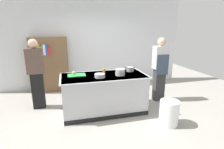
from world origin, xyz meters
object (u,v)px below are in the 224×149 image
Objects in this scene: juice_cup at (104,71)px; onion at (74,73)px; person_guest at (36,73)px; person_chef at (160,68)px; sauce_pan at (130,69)px; bookshelf at (50,65)px; trash_bin at (169,113)px; mixing_bowl at (100,76)px; stock_pot at (120,72)px.

onion is at bearing -173.80° from juice_cup.
person_chef is at bearing 86.10° from person_guest.
person_chef reaches higher than sauce_pan.
person_chef reaches higher than onion.
person_chef is at bearing 1.43° from juice_cup.
juice_cup is 0.06× the size of bookshelf.
sauce_pan is 0.15× the size of bookshelf.
onion reaches higher than trash_bin.
person_guest reaches higher than sauce_pan.
mixing_bowl is 2.32× the size of juice_cup.
person_chef is at bearing 6.23° from sauce_pan.
bookshelf reaches higher than sauce_pan.
person_chef reaches higher than trash_bin.
onion is 0.05× the size of bookshelf.
bookshelf is at bearing 56.04° from person_chef.
onion is 0.32× the size of sauce_pan.
onion is 0.73m from juice_cup.
juice_cup is 1.56m from person_chef.
stock_pot reaches higher than mixing_bowl.
stock_pot is at bearing 6.87° from mixing_bowl.
bookshelf is (-2.03, 1.60, -0.10)m from sauce_pan.
person_guest is 1.01× the size of bookshelf.
trash_bin is (1.11, -1.20, -0.69)m from juice_cup.
person_guest is 1.21m from bookshelf.
person_chef is at bearing -27.19° from bookshelf.
sauce_pan reaches higher than trash_bin.
mixing_bowl is (-0.84, -0.35, -0.01)m from sauce_pan.
trash_bin is (0.45, -1.14, -0.69)m from sauce_pan.
trash_bin is 0.31× the size of person_chef.
mixing_bowl is 0.13× the size of person_chef.
sauce_pan reaches higher than onion.
sauce_pan is 2.50× the size of juice_cup.
sauce_pan is 2.30m from person_guest.
person_guest reaches higher than mixing_bowl.
trash_bin is 3.74m from bookshelf.
juice_cup is 1.77m from trash_bin.
person_guest is at bearing 167.43° from juice_cup.
trash_bin is (1.29, -0.79, -0.68)m from mixing_bowl.
stock_pot is at bearing 100.48° from person_chef.
onion is 0.64m from mixing_bowl.
juice_cup is 0.19× the size of trash_bin.
stock_pot is at bearing -140.53° from sauce_pan.
person_guest is at bearing 159.65° from stock_pot.
juice_cup is 2.07m from bookshelf.
trash_bin is at bearing -31.40° from onion.
bookshelf is (-2.93, 1.50, -0.06)m from person_chef.
juice_cup is (0.73, 0.08, -0.01)m from onion.
bookshelf reaches higher than stock_pot.
sauce_pan is at bearing 22.53° from mixing_bowl.
stock_pot is 0.17× the size of bookshelf.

